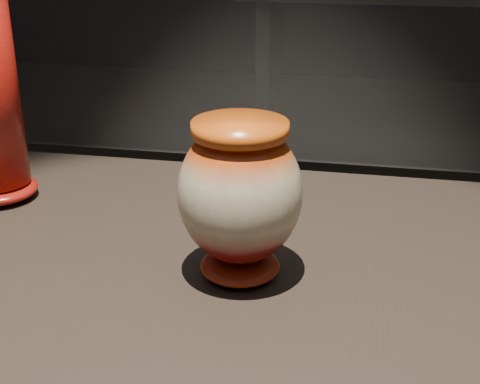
# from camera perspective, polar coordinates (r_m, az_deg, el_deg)

# --- Properties ---
(main_vase) EXTENTS (0.17, 0.17, 0.20)m
(main_vase) POSITION_cam_1_polar(r_m,az_deg,el_deg) (0.80, 0.00, -0.24)
(main_vase) COLOR #660C09
(main_vase) RESTS_ON display_plinth
(back_shelf) EXTENTS (2.00, 0.60, 0.90)m
(back_shelf) POSITION_cam_1_polar(r_m,az_deg,el_deg) (4.13, 14.54, 12.70)
(back_shelf) COLOR black
(back_shelf) RESTS_ON ground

